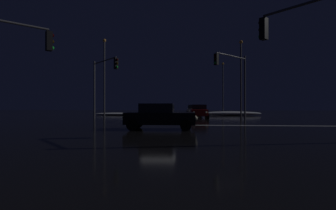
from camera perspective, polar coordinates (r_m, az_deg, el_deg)
name	(u,v)px	position (r m, az deg, el deg)	size (l,w,h in m)	color
ground	(159,126)	(18.25, -2.22, -4.84)	(120.00, 120.00, 0.10)	black
stop_line_north	(167,119)	(25.93, -0.14, -3.34)	(0.35, 13.22, 0.01)	white
centre_line_ns	(174,115)	(37.49, 1.36, -2.36)	(22.00, 0.15, 0.01)	yellow
crosswalk_bar_east	(267,126)	(18.97, 22.10, -4.49)	(13.22, 0.40, 0.01)	white
snow_bank_left_curb	(117,114)	(37.87, -11.76, -2.05)	(6.84, 1.50, 0.38)	white
snow_bank_right_curb	(231,113)	(37.18, 14.56, -1.92)	(8.66, 1.50, 0.60)	white
sedan_red	(199,111)	(28.41, 7.27, -1.45)	(2.02, 4.33, 1.57)	maroon
sedan_silver	(194,110)	(34.28, 6.04, -1.23)	(2.02, 4.33, 1.57)	#B7B7BC
sedan_gray	(193,110)	(40.57, 5.83, -1.07)	(2.02, 4.33, 1.57)	slate
sedan_white	(193,109)	(46.37, 5.82, -0.95)	(2.02, 4.33, 1.57)	silver
sedan_black_crossing	(160,116)	(14.86, -1.96, -2.61)	(4.33, 2.02, 1.57)	black
traffic_signal_ne	(234,74)	(25.42, 15.12, 7.03)	(3.67, 3.67, 6.66)	#4C4C51
traffic_signal_sw	(0,52)	(14.63, -34.55, 10.20)	(3.10, 3.10, 5.88)	#4C4C51
traffic_signal_nw	(103,77)	(26.41, -14.97, 6.37)	(3.83, 3.83, 6.37)	#4C4C51
traffic_signal_se	(304,42)	(12.28, 29.18, 12.69)	(2.60, 2.60, 6.10)	#4C4C51
streetlamp_right_near	(241,73)	(32.36, 16.67, 7.14)	(0.44, 0.44, 9.70)	#424247
streetlamp_right_far	(223,84)	(48.04, 12.71, 4.75)	(0.44, 0.44, 9.71)	#424247
streetlamp_left_near	(104,72)	(33.58, -14.64, 7.39)	(0.44, 0.44, 10.28)	#424247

